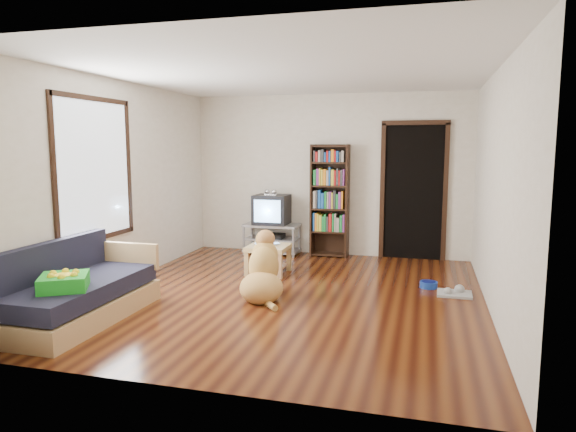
% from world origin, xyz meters
% --- Properties ---
extents(ground, '(5.00, 5.00, 0.00)m').
position_xyz_m(ground, '(0.00, 0.00, 0.00)').
color(ground, '#59290F').
rests_on(ground, ground).
extents(ceiling, '(5.00, 5.00, 0.00)m').
position_xyz_m(ceiling, '(0.00, 0.00, 2.60)').
color(ceiling, white).
rests_on(ceiling, ground).
extents(wall_back, '(4.50, 0.00, 4.50)m').
position_xyz_m(wall_back, '(0.00, 2.50, 1.30)').
color(wall_back, silver).
rests_on(wall_back, ground).
extents(wall_front, '(4.50, 0.00, 4.50)m').
position_xyz_m(wall_front, '(0.00, -2.50, 1.30)').
color(wall_front, silver).
rests_on(wall_front, ground).
extents(wall_left, '(0.00, 5.00, 5.00)m').
position_xyz_m(wall_left, '(-2.25, 0.00, 1.30)').
color(wall_left, silver).
rests_on(wall_left, ground).
extents(wall_right, '(0.00, 5.00, 5.00)m').
position_xyz_m(wall_right, '(2.25, 0.00, 1.30)').
color(wall_right, silver).
rests_on(wall_right, ground).
extents(green_cushion, '(0.58, 0.58, 0.14)m').
position_xyz_m(green_cushion, '(-1.75, -1.73, 0.49)').
color(green_cushion, green).
rests_on(green_cushion, sofa).
extents(laptop, '(0.40, 0.35, 0.03)m').
position_xyz_m(laptop, '(-0.56, 0.93, 0.41)').
color(laptop, white).
rests_on(laptop, coffee_table).
extents(dog_bowl, '(0.22, 0.22, 0.08)m').
position_xyz_m(dog_bowl, '(1.61, 0.78, 0.04)').
color(dog_bowl, navy).
rests_on(dog_bowl, ground).
extents(grey_rag, '(0.41, 0.33, 0.03)m').
position_xyz_m(grey_rag, '(1.91, 0.53, 0.01)').
color(grey_rag, '#A6A6A6').
rests_on(grey_rag, ground).
extents(window, '(0.03, 1.46, 1.70)m').
position_xyz_m(window, '(-2.23, -0.50, 1.50)').
color(window, white).
rests_on(window, wall_left).
extents(doorway, '(1.03, 0.05, 2.19)m').
position_xyz_m(doorway, '(1.35, 2.48, 1.12)').
color(doorway, black).
rests_on(doorway, wall_back).
extents(tv_stand, '(0.90, 0.45, 0.50)m').
position_xyz_m(tv_stand, '(-0.90, 2.25, 0.27)').
color(tv_stand, '#99999E').
rests_on(tv_stand, ground).
extents(crt_tv, '(0.55, 0.52, 0.58)m').
position_xyz_m(crt_tv, '(-0.90, 2.27, 0.74)').
color(crt_tv, black).
rests_on(crt_tv, tv_stand).
extents(bookshelf, '(0.60, 0.30, 1.80)m').
position_xyz_m(bookshelf, '(0.05, 2.34, 1.00)').
color(bookshelf, black).
rests_on(bookshelf, ground).
extents(sofa, '(0.80, 1.80, 0.80)m').
position_xyz_m(sofa, '(-1.87, -1.38, 0.26)').
color(sofa, tan).
rests_on(sofa, ground).
extents(coffee_table, '(0.55, 0.55, 0.40)m').
position_xyz_m(coffee_table, '(-0.56, 0.96, 0.28)').
color(coffee_table, '#D9B76F').
rests_on(coffee_table, ground).
extents(dog, '(0.59, 0.93, 0.80)m').
position_xyz_m(dog, '(-0.27, -0.16, 0.29)').
color(dog, gold).
rests_on(dog, ground).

